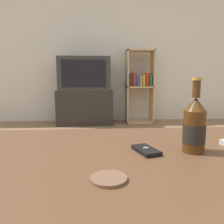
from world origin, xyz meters
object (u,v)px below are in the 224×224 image
bookshelf (139,85)px  cell_phone (146,150)px  tv_stand (85,107)px  beer_bottle (194,126)px  television (85,74)px

bookshelf → cell_phone: size_ratio=9.01×
tv_stand → cell_phone: bearing=-82.5°
cell_phone → beer_bottle: bearing=-19.9°
bookshelf → tv_stand: bearing=-174.8°
tv_stand → cell_phone: (0.35, -2.68, 0.18)m
beer_bottle → tv_stand: bearing=100.9°
tv_stand → television: television is taller
television → beer_bottle: size_ratio=2.96×
television → bookshelf: 0.88m
tv_stand → beer_bottle: size_ratio=3.26×
bookshelf → beer_bottle: 2.79m
beer_bottle → cell_phone: beer_bottle is taller
bookshelf → beer_bottle: size_ratio=4.42×
tv_stand → cell_phone: 2.71m
tv_stand → television: 0.51m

